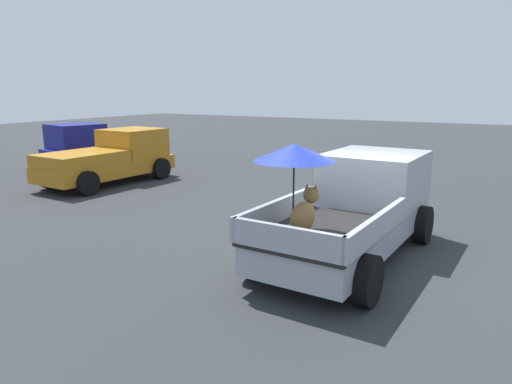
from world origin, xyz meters
The scene contains 4 objects.
ground_plane centered at (0.00, 0.00, 0.00)m, with size 80.00×80.00×0.00m, color #2D3033.
pickup_truck_main centered at (0.40, 0.01, 0.98)m, with size 5.11×2.39×2.35m.
pickup_truck_red centered at (3.08, 9.64, 0.87)m, with size 4.86×2.31×1.80m.
pickup_truck_far centered at (5.62, 13.19, 0.87)m, with size 5.07×2.93×1.80m.
Camera 1 is at (-8.30, -2.80, 3.21)m, focal length 32.87 mm.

